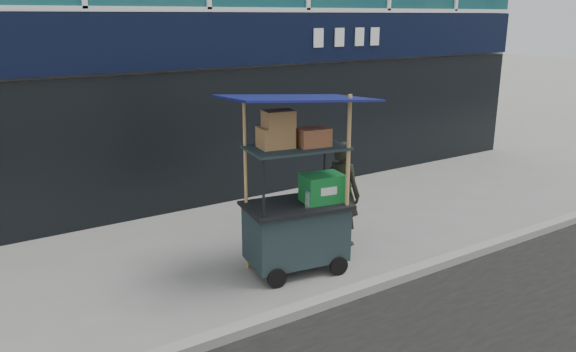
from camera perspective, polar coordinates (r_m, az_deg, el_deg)
ground at (r=7.27m, az=6.58°, el=-11.13°), size 80.00×80.00×0.00m
curb at (r=7.11m, az=7.64°, el=-11.29°), size 80.00×0.18×0.12m
vendor_cart at (r=7.37m, az=0.98°, el=-3.45°), size 1.96×1.53×2.42m
vendor_man at (r=8.30m, az=5.57°, el=-1.76°), size 0.52×0.65×1.57m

